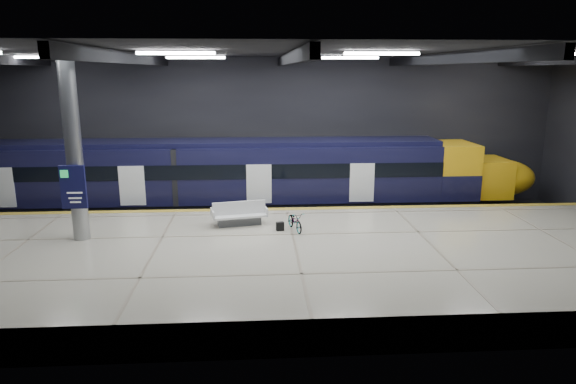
{
  "coord_description": "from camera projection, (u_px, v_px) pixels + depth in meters",
  "views": [
    {
      "loc": [
        -1.39,
        -19.99,
        7.31
      ],
      "look_at": [
        -0.01,
        1.5,
        2.2
      ],
      "focal_mm": 32.0,
      "sensor_mm": 36.0,
      "label": 1
    }
  ],
  "objects": [
    {
      "name": "platform",
      "position": [
        295.0,
        261.0,
        18.63
      ],
      "size": [
        30.0,
        11.0,
        1.1
      ],
      "primitive_type": "cube",
      "color": "#B7AE9B",
      "rests_on": "ground"
    },
    {
      "name": "safety_strip",
      "position": [
        286.0,
        209.0,
        23.6
      ],
      "size": [
        30.0,
        0.4,
        0.01
      ],
      "primitive_type": "cube",
      "color": "gold",
      "rests_on": "platform"
    },
    {
      "name": "room_shell",
      "position": [
        291.0,
        113.0,
        19.87
      ],
      "size": [
        30.1,
        16.1,
        8.05
      ],
      "color": "black",
      "rests_on": "ground"
    },
    {
      "name": "train",
      "position": [
        235.0,
        177.0,
        25.89
      ],
      "size": [
        29.4,
        2.84,
        3.79
      ],
      "color": "black",
      "rests_on": "ground"
    },
    {
      "name": "info_column",
      "position": [
        74.0,
        151.0,
        18.66
      ],
      "size": [
        0.9,
        0.78,
        6.9
      ],
      "color": "#9EA0A5",
      "rests_on": "platform"
    },
    {
      "name": "bicycle",
      "position": [
        295.0,
        221.0,
        20.37
      ],
      "size": [
        0.89,
        1.56,
        0.78
      ],
      "primitive_type": "imported",
      "rotation": [
        0.0,
        0.0,
        0.27
      ],
      "color": "#99999E",
      "rests_on": "platform"
    },
    {
      "name": "bench",
      "position": [
        239.0,
        217.0,
        21.11
      ],
      "size": [
        2.39,
        1.36,
        1.0
      ],
      "rotation": [
        0.0,
        0.0,
        0.2
      ],
      "color": "#595B60",
      "rests_on": "platform"
    },
    {
      "name": "pannier_bag",
      "position": [
        280.0,
        226.0,
        20.38
      ],
      "size": [
        0.33,
        0.24,
        0.35
      ],
      "primitive_type": "cube",
      "rotation": [
        0.0,
        0.0,
        0.23
      ],
      "color": "black",
      "rests_on": "platform"
    },
    {
      "name": "rails",
      "position": [
        283.0,
        214.0,
        26.51
      ],
      "size": [
        30.0,
        1.52,
        0.16
      ],
      "color": "gray",
      "rests_on": "ground"
    },
    {
      "name": "ground",
      "position": [
        291.0,
        252.0,
        21.18
      ],
      "size": [
        30.0,
        30.0,
        0.0
      ],
      "primitive_type": "plane",
      "color": "black",
      "rests_on": "ground"
    }
  ]
}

